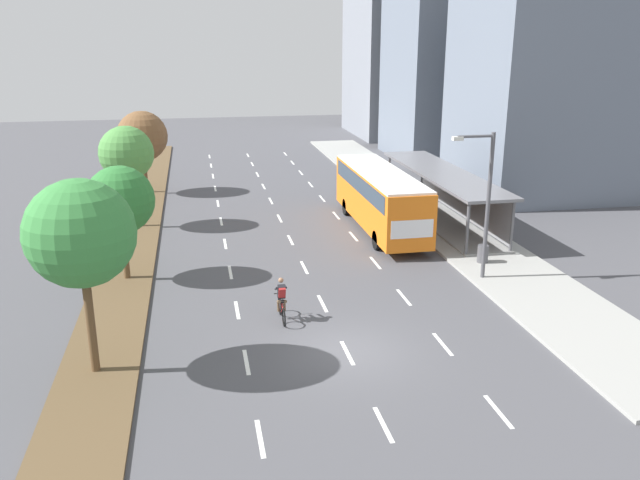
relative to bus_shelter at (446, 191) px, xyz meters
The scene contains 18 objects.
ground_plane 18.00m from the bus_shelter, 122.16° to the right, with size 140.00×140.00×0.00m, color #4C4C51.
median_strip 18.56m from the bus_shelter, 164.81° to the left, with size 2.60×52.00×0.12m, color brown.
sidewalk_right 5.17m from the bus_shelter, 93.33° to the left, with size 4.50×52.00×0.15m, color #9E9E99.
lane_divider_left 13.39m from the bus_shelter, 169.24° to the left, with size 0.14×46.27×0.01m.
lane_divider_center 10.02m from the bus_shelter, 165.43° to the left, with size 0.14×46.27×0.01m.
lane_divider_right 6.78m from the bus_shelter, 157.67° to the left, with size 0.14×46.27×0.01m.
bus_shelter is the anchor object (origin of this frame).
bus 4.39m from the bus_shelter, 167.74° to the right, with size 2.54×11.29×3.37m.
cyclist 16.69m from the bus_shelter, 133.14° to the right, with size 0.46×1.82×1.71m.
median_tree_nearest 23.62m from the bus_shelter, 139.81° to the right, with size 3.38×3.38×6.34m.
median_tree_second 18.90m from the bus_shelter, 159.72° to the right, with size 2.99×2.99×5.09m.
median_tree_third 18.35m from the bus_shelter, behind, with size 3.02×3.02×5.71m.
median_tree_fourth 20.86m from the bus_shelter, 148.98° to the left, with size 3.41×3.41×5.59m.
streetlight 10.02m from the bus_shelter, 102.44° to the right, with size 1.91×0.24×6.50m.
trash_bin 7.87m from the bus_shelter, 98.00° to the right, with size 0.52×0.52×0.85m, color #4C4C51.
building_near_right 12.73m from the bus_shelter, 32.35° to the left, with size 11.56×10.32×14.45m, color slate.
building_mid_right 23.67m from the bus_shelter, 67.10° to the left, with size 10.91×10.50×19.25m, color slate.
building_far_right 38.36m from the bus_shelter, 76.59° to the left, with size 10.41×12.64×27.56m, color gray.
Camera 1 is at (-4.81, -19.95, 10.51)m, focal length 36.50 mm.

